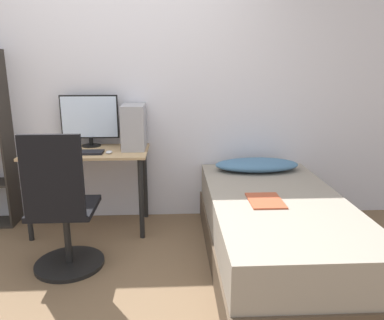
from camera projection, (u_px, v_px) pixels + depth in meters
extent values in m
plane|color=brown|center=(99.00, 307.00, 2.36)|extent=(14.00, 14.00, 0.00)
cube|color=silver|center=(121.00, 90.00, 3.51)|extent=(8.00, 0.05, 2.50)
cube|color=tan|center=(88.00, 152.00, 3.33)|extent=(1.06, 0.57, 0.02)
cylinder|color=black|center=(27.00, 201.00, 3.17)|extent=(0.04, 0.04, 0.72)
cylinder|color=black|center=(141.00, 199.00, 3.22)|extent=(0.04, 0.04, 0.72)
cylinder|color=black|center=(45.00, 184.00, 3.62)|extent=(0.04, 0.04, 0.72)
cylinder|color=black|center=(145.00, 182.00, 3.67)|extent=(0.04, 0.04, 0.72)
cube|color=#2D2823|center=(7.00, 141.00, 3.41)|extent=(0.02, 0.27, 1.62)
cylinder|color=black|center=(70.00, 263.00, 2.85)|extent=(0.52, 0.52, 0.03)
cylinder|color=black|center=(67.00, 237.00, 2.79)|extent=(0.05, 0.05, 0.42)
cube|color=black|center=(65.00, 208.00, 2.74)|extent=(0.45, 0.45, 0.04)
cube|color=black|center=(52.00, 177.00, 2.46)|extent=(0.40, 0.04, 0.57)
cube|color=#4C3D2D|center=(274.00, 247.00, 2.88)|extent=(1.01, 1.96, 0.24)
cube|color=gray|center=(276.00, 215.00, 2.82)|extent=(0.98, 1.92, 0.29)
ellipsoid|color=teal|center=(257.00, 165.00, 3.46)|extent=(0.77, 0.36, 0.11)
cube|color=#B24C2D|center=(265.00, 201.00, 2.70)|extent=(0.24, 0.32, 0.01)
cylinder|color=black|center=(91.00, 146.00, 3.50)|extent=(0.18, 0.18, 0.01)
cylinder|color=black|center=(91.00, 141.00, 3.49)|extent=(0.04, 0.04, 0.08)
cube|color=black|center=(90.00, 117.00, 3.44)|extent=(0.53, 0.01, 0.40)
cube|color=silver|center=(89.00, 117.00, 3.43)|extent=(0.50, 0.01, 0.37)
cube|color=black|center=(81.00, 152.00, 3.21)|extent=(0.38, 0.15, 0.02)
cube|color=#99999E|center=(134.00, 127.00, 3.38)|extent=(0.20, 0.36, 0.40)
ellipsoid|color=silver|center=(109.00, 152.00, 3.22)|extent=(0.06, 0.09, 0.02)
cube|color=#B7B7BC|center=(35.00, 151.00, 3.28)|extent=(0.07, 0.14, 0.01)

